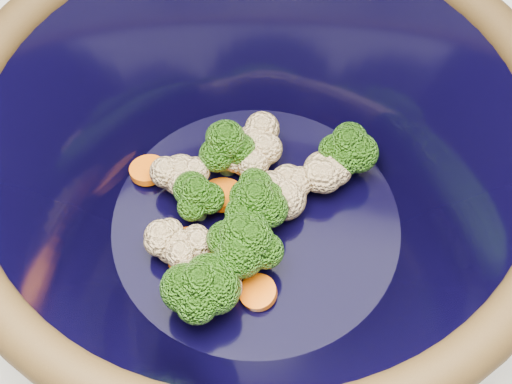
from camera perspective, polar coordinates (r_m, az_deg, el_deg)
The scene contains 2 objects.
mixing_bowl at distance 0.48m, azimuth 0.00°, elevation 1.07°, with size 0.43×0.43×0.17m.
vegetable_pile at distance 0.51m, azimuth -1.06°, elevation -1.03°, with size 0.18×0.18×0.06m.
Camera 1 is at (0.03, -0.25, 1.40)m, focal length 50.00 mm.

